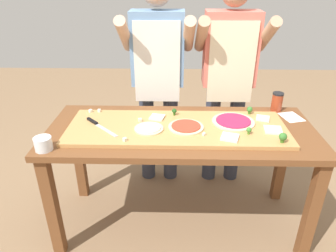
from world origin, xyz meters
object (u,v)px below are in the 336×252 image
object	(u,v)px
prep_table	(181,143)
pizza_whole_cheese_artichoke	(149,128)
broccoli_floret_center_left	(174,111)
cheese_crumble_a	(204,134)
cheese_crumble_d	(91,111)
cook_right	(229,72)
pizza_slice_near_left	(157,117)
pizza_whole_beet_magenta	(233,121)
cheese_crumble_b	(99,111)
broccoli_floret_front_left	(250,110)
recipe_note	(291,117)
flour_cup	(43,144)
broccoli_floret_front_mid	(283,137)
pizza_slice_far_left	(273,130)
cheese_crumble_e	(140,120)
pizza_slice_far_right	(230,137)
pizza_slice_center	(263,118)
chefs_knife	(97,124)
cheese_crumble_c	(125,139)
cook_left	(158,72)
broccoli_floret_back_right	(249,130)
pizza_whole_tomato_red	(186,127)
sauce_jar	(277,102)

from	to	relation	value
prep_table	pizza_whole_cheese_artichoke	xyz separation A→B (m)	(-0.20, -0.06, 0.14)
broccoli_floret_center_left	cheese_crumble_a	xyz separation A→B (m)	(0.18, -0.29, -0.02)
cheese_crumble_a	cheese_crumble_d	distance (m)	0.83
cook_right	pizza_slice_near_left	bearing A→B (deg)	-138.94
pizza_slice_near_left	pizza_whole_beet_magenta	bearing A→B (deg)	-6.12
cheese_crumble_a	cheese_crumble_d	bearing A→B (deg)	157.44
prep_table	cheese_crumble_b	bearing A→B (deg)	161.26
broccoli_floret_center_left	broccoli_floret_front_left	bearing A→B (deg)	3.76
recipe_note	flour_cup	bearing A→B (deg)	-163.16
broccoli_floret_front_mid	cook_right	bearing A→B (deg)	105.03
pizza_whole_cheese_artichoke	pizza_slice_far_left	world-z (taller)	pizza_whole_cheese_artichoke
cook_right	broccoli_floret_center_left	bearing A→B (deg)	-135.16
flour_cup	pizza_slice_far_left	bearing A→B (deg)	9.13
pizza_slice_far_left	pizza_whole_beet_magenta	bearing A→B (deg)	153.86
broccoli_floret_front_left	cheese_crumble_a	bearing A→B (deg)	-136.67
cook_right	cheese_crumble_e	bearing A→B (deg)	-141.02
pizza_slice_far_right	pizza_slice_near_left	bearing A→B (deg)	149.27
pizza_slice_center	cook_right	world-z (taller)	cook_right
prep_table	chefs_knife	bearing A→B (deg)	-178.47
cheese_crumble_b	cheese_crumble_c	distance (m)	0.47
broccoli_floret_front_mid	cook_left	world-z (taller)	cook_left
cheese_crumble_c	pizza_slice_center	bearing A→B (deg)	19.78
pizza_slice_far_right	cheese_crumble_a	xyz separation A→B (m)	(-0.15, 0.03, 0.00)
pizza_slice_far_right	broccoli_floret_center_left	xyz separation A→B (m)	(-0.33, 0.32, 0.02)
pizza_slice_far_left	broccoli_floret_back_right	world-z (taller)	broccoli_floret_back_right
pizza_slice_center	cook_left	world-z (taller)	cook_left
broccoli_floret_front_left	broccoli_floret_center_left	bearing A→B (deg)	-176.24
pizza_whole_tomato_red	pizza_slice_far_left	world-z (taller)	pizza_whole_tomato_red
cheese_crumble_e	cook_right	bearing A→B (deg)	38.98
pizza_whole_tomato_red	broccoli_floret_front_mid	xyz separation A→B (m)	(0.55, -0.17, 0.03)
cheese_crumble_b	sauce_jar	distance (m)	1.27
broccoli_floret_back_right	pizza_slice_near_left	bearing A→B (deg)	159.40
cheese_crumble_a	recipe_note	bearing A→B (deg)	26.99
cheese_crumble_e	recipe_note	xyz separation A→B (m)	(1.04, 0.14, -0.03)
broccoli_floret_center_left	cheese_crumble_e	distance (m)	0.25
prep_table	pizza_slice_center	size ratio (longest dim) A/B	20.55
pizza_whole_cheese_artichoke	broccoli_floret_center_left	size ratio (longest dim) A/B	3.77
pizza_slice_near_left	broccoli_floret_back_right	xyz separation A→B (m)	(0.57, -0.21, 0.02)
pizza_whole_beet_magenta	cheese_crumble_a	world-z (taller)	same
broccoli_floret_front_left	pizza_slice_far_left	bearing A→B (deg)	-69.03
pizza_slice_near_left	broccoli_floret_back_right	bearing A→B (deg)	-20.60
chefs_knife	pizza_slice_center	size ratio (longest dim) A/B	2.94
pizza_whole_cheese_artichoke	broccoli_floret_front_mid	size ratio (longest dim) A/B	3.00
pizza_whole_tomato_red	pizza_slice_far_right	xyz separation A→B (m)	(0.26, -0.13, -0.00)
pizza_slice_center	cheese_crumble_e	size ratio (longest dim) A/B	3.90
pizza_slice_near_left	cheese_crumble_e	bearing A→B (deg)	-153.23
pizza_whole_cheese_artichoke	flour_cup	xyz separation A→B (m)	(-0.58, -0.22, 0.00)
pizza_whole_tomato_red	cook_right	xyz separation A→B (m)	(0.34, 0.60, 0.17)
broccoli_floret_back_right	cheese_crumble_d	size ratio (longest dim) A/B	2.26
pizza_slice_far_left	broccoli_floret_front_left	world-z (taller)	broccoli_floret_front_left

